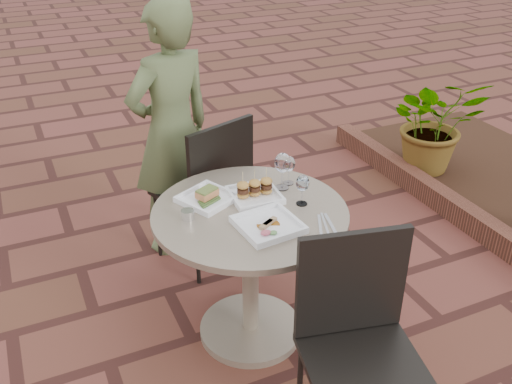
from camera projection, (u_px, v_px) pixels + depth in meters
name	position (u px, v px, depth m)	size (l,w,h in m)	color
ground	(266.00, 316.00, 3.05)	(60.00, 60.00, 0.00)	brown
cafe_table	(250.00, 255.00, 2.71)	(0.90, 0.90, 0.73)	gray
chair_far	(210.00, 183.00, 3.21)	(0.56, 0.56, 0.93)	black
chair_near	(358.00, 331.00, 2.17)	(0.52, 0.52, 0.93)	black
diner	(172.00, 132.00, 3.28)	(0.56, 0.37, 1.54)	#4A562F
plate_salmon	(207.00, 197.00, 2.66)	(0.30, 0.30, 0.06)	white
plate_sliders	(255.00, 192.00, 2.68)	(0.24, 0.24, 0.15)	white
plate_tuna	(268.00, 225.00, 2.46)	(0.28, 0.28, 0.03)	white
wine_glass_right	(303.00, 184.00, 2.59)	(0.06, 0.06, 0.15)	white
wine_glass_mid	(283.00, 164.00, 2.71)	(0.08, 0.08, 0.19)	white
wine_glass_far	(289.00, 165.00, 2.77)	(0.06, 0.06, 0.15)	white
steel_ramekin	(188.00, 215.00, 2.52)	(0.06, 0.06, 0.04)	silver
cutlery_set	(326.00, 226.00, 2.48)	(0.10, 0.21, 0.00)	silver
planter_curb	(462.00, 213.00, 3.83)	(0.12, 3.00, 0.15)	brown
potted_plant_a	(435.00, 123.00, 4.27)	(0.68, 0.59, 0.76)	#33662D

